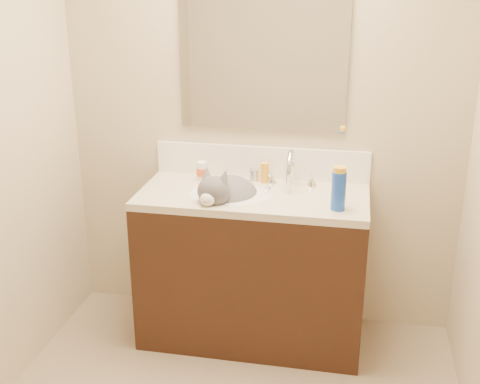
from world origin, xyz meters
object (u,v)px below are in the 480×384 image
at_px(basin, 230,206).
at_px(silver_jar, 254,175).
at_px(faucet, 291,172).
at_px(pill_bottle, 202,171).
at_px(amber_bottle, 265,173).
at_px(spray_can, 339,191).
at_px(vanity_cabinet, 252,270).
at_px(cat, 226,197).

height_order(basin, silver_jar, silver_jar).
distance_m(faucet, pill_bottle, 0.50).
relative_size(silver_jar, amber_bottle, 0.56).
distance_m(faucet, spray_can, 0.39).
bearing_deg(basin, amber_bottle, 54.51).
xyz_separation_m(vanity_cabinet, spray_can, (0.44, -0.15, 0.55)).
xyz_separation_m(vanity_cabinet, amber_bottle, (0.03, 0.18, 0.51)).
relative_size(cat, pill_bottle, 4.63).
distance_m(pill_bottle, amber_bottle, 0.35).
bearing_deg(basin, silver_jar, 69.03).
height_order(faucet, amber_bottle, faucet).
relative_size(vanity_cabinet, silver_jar, 19.26).
height_order(faucet, pill_bottle, faucet).
height_order(basin, faucet, faucet).
xyz_separation_m(basin, cat, (-0.02, -0.01, 0.05)).
bearing_deg(faucet, basin, -150.88).
relative_size(faucet, spray_can, 1.46).
height_order(vanity_cabinet, basin, basin).
relative_size(faucet, amber_bottle, 2.52).
bearing_deg(amber_bottle, silver_jar, 163.42).
bearing_deg(silver_jar, amber_bottle, -16.58).
xyz_separation_m(pill_bottle, spray_can, (0.76, -0.31, 0.04)).
bearing_deg(amber_bottle, vanity_cabinet, -100.08).
height_order(basin, cat, cat).
distance_m(pill_bottle, spray_can, 0.82).
height_order(pill_bottle, amber_bottle, amber_bottle).
bearing_deg(pill_bottle, vanity_cabinet, -27.07).
bearing_deg(cat, vanity_cabinet, 29.63).
bearing_deg(amber_bottle, faucet, -17.75).
height_order(faucet, spray_can, faucet).
height_order(basin, amber_bottle, amber_bottle).
distance_m(cat, pill_bottle, 0.28).
bearing_deg(pill_bottle, spray_can, -22.13).
relative_size(pill_bottle, spray_can, 0.54).
bearing_deg(pill_bottle, faucet, -2.82).
xyz_separation_m(basin, pill_bottle, (-0.20, 0.19, 0.12)).
relative_size(faucet, silver_jar, 4.49).
bearing_deg(vanity_cabinet, spray_can, -18.37).
distance_m(basin, faucet, 0.38).
bearing_deg(faucet, pill_bottle, 177.18).
relative_size(faucet, cat, 0.59).
xyz_separation_m(vanity_cabinet, cat, (-0.14, -0.04, 0.43)).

